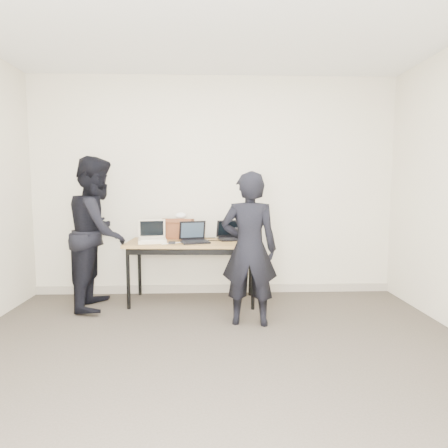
{
  "coord_description": "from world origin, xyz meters",
  "views": [
    {
      "loc": [
        -0.04,
        -2.44,
        1.38
      ],
      "look_at": [
        0.1,
        1.6,
        0.95
      ],
      "focal_mm": 30.0,
      "sensor_mm": 36.0,
      "label": 1
    }
  ],
  "objects_px": {
    "laptop_center": "(194,238)",
    "person_observer": "(98,233)",
    "equipment_box": "(245,233)",
    "laptop_right": "(231,235)",
    "desk": "(192,247)",
    "leather_satchel": "(178,228)",
    "laptop_beige": "(152,238)",
    "person_typist": "(249,249)"
  },
  "relations": [
    {
      "from": "laptop_center",
      "to": "person_observer",
      "type": "relative_size",
      "value": 0.22
    },
    {
      "from": "equipment_box",
      "to": "laptop_right",
      "type": "bearing_deg",
      "value": -167.76
    },
    {
      "from": "desk",
      "to": "equipment_box",
      "type": "xyz_separation_m",
      "value": [
        0.63,
        0.19,
        0.13
      ]
    },
    {
      "from": "leather_satchel",
      "to": "equipment_box",
      "type": "bearing_deg",
      "value": 7.08
    },
    {
      "from": "laptop_center",
      "to": "person_observer",
      "type": "height_order",
      "value": "person_observer"
    },
    {
      "from": "desk",
      "to": "laptop_beige",
      "type": "bearing_deg",
      "value": -175.54
    },
    {
      "from": "laptop_center",
      "to": "leather_satchel",
      "type": "relative_size",
      "value": 0.97
    },
    {
      "from": "laptop_center",
      "to": "person_observer",
      "type": "bearing_deg",
      "value": 167.12
    },
    {
      "from": "leather_satchel",
      "to": "desk",
      "type": "bearing_deg",
      "value": -42.07
    },
    {
      "from": "laptop_center",
      "to": "leather_satchel",
      "type": "distance_m",
      "value": 0.35
    },
    {
      "from": "person_typist",
      "to": "laptop_right",
      "type": "bearing_deg",
      "value": -74.34
    },
    {
      "from": "laptop_center",
      "to": "laptop_right",
      "type": "relative_size",
      "value": 1.03
    },
    {
      "from": "laptop_beige",
      "to": "person_typist",
      "type": "distance_m",
      "value": 1.26
    },
    {
      "from": "laptop_center",
      "to": "person_typist",
      "type": "distance_m",
      "value": 0.87
    },
    {
      "from": "leather_satchel",
      "to": "equipment_box",
      "type": "xyz_separation_m",
      "value": [
        0.81,
        -0.04,
        -0.06
      ]
    },
    {
      "from": "laptop_beige",
      "to": "laptop_right",
      "type": "xyz_separation_m",
      "value": [
        0.92,
        0.17,
        0.0
      ]
    },
    {
      "from": "laptop_beige",
      "to": "equipment_box",
      "type": "height_order",
      "value": "laptop_beige"
    },
    {
      "from": "laptop_right",
      "to": "laptop_center",
      "type": "bearing_deg",
      "value": -166.82
    },
    {
      "from": "laptop_right",
      "to": "person_observer",
      "type": "height_order",
      "value": "person_observer"
    },
    {
      "from": "laptop_beige",
      "to": "laptop_right",
      "type": "bearing_deg",
      "value": 0.28
    },
    {
      "from": "laptop_beige",
      "to": "person_typist",
      "type": "xyz_separation_m",
      "value": [
        1.05,
        -0.7,
        -0.02
      ]
    },
    {
      "from": "laptop_beige",
      "to": "laptop_right",
      "type": "distance_m",
      "value": 0.93
    },
    {
      "from": "laptop_beige",
      "to": "leather_satchel",
      "type": "relative_size",
      "value": 0.94
    },
    {
      "from": "laptop_right",
      "to": "person_observer",
      "type": "bearing_deg",
      "value": 177.31
    },
    {
      "from": "desk",
      "to": "person_typist",
      "type": "xyz_separation_m",
      "value": [
        0.59,
        -0.71,
        0.09
      ]
    },
    {
      "from": "person_observer",
      "to": "person_typist",
      "type": "bearing_deg",
      "value": -113.83
    },
    {
      "from": "leather_satchel",
      "to": "person_observer",
      "type": "height_order",
      "value": "person_observer"
    },
    {
      "from": "laptop_center",
      "to": "person_observer",
      "type": "xyz_separation_m",
      "value": [
        -1.07,
        -0.05,
        0.07
      ]
    },
    {
      "from": "person_observer",
      "to": "laptop_beige",
      "type": "bearing_deg",
      "value": -85.36
    },
    {
      "from": "leather_satchel",
      "to": "person_typist",
      "type": "xyz_separation_m",
      "value": [
        0.77,
        -0.94,
        -0.1
      ]
    },
    {
      "from": "laptop_center",
      "to": "leather_satchel",
      "type": "height_order",
      "value": "leather_satchel"
    },
    {
      "from": "laptop_beige",
      "to": "person_typist",
      "type": "bearing_deg",
      "value": -43.71
    },
    {
      "from": "laptop_beige",
      "to": "person_observer",
      "type": "distance_m",
      "value": 0.6
    },
    {
      "from": "laptop_beige",
      "to": "laptop_right",
      "type": "relative_size",
      "value": 0.99
    },
    {
      "from": "person_observer",
      "to": "laptop_right",
      "type": "bearing_deg",
      "value": -83.87
    },
    {
      "from": "laptop_center",
      "to": "person_typist",
      "type": "bearing_deg",
      "value": -64.71
    },
    {
      "from": "laptop_right",
      "to": "equipment_box",
      "type": "xyz_separation_m",
      "value": [
        0.17,
        0.04,
        0.02
      ]
    },
    {
      "from": "laptop_right",
      "to": "equipment_box",
      "type": "distance_m",
      "value": 0.18
    },
    {
      "from": "leather_satchel",
      "to": "person_typist",
      "type": "distance_m",
      "value": 1.22
    },
    {
      "from": "laptop_beige",
      "to": "leather_satchel",
      "type": "bearing_deg",
      "value": 30.67
    },
    {
      "from": "person_observer",
      "to": "desk",
      "type": "bearing_deg",
      "value": -88.05
    },
    {
      "from": "laptop_beige",
      "to": "laptop_center",
      "type": "relative_size",
      "value": 0.97
    }
  ]
}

